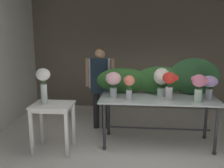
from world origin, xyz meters
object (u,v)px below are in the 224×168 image
(display_table_glass, at_px, (158,106))
(vase_rosy_hydrangea, at_px, (199,85))
(vase_ivory_roses, at_px, (162,79))
(side_table_white, at_px, (53,112))
(vase_blush_snapdragons, at_px, (113,81))
(vase_scarlet_peonies, at_px, (170,83))
(florist, at_px, (100,80))
(vase_coral_stock, at_px, (129,85))
(vase_lilac_freesia, at_px, (210,84))
(vase_white_roses_tall, at_px, (43,81))

(display_table_glass, distance_m, vase_rosy_hydrangea, 0.75)
(display_table_glass, bearing_deg, vase_ivory_roses, 68.97)
(side_table_white, xyz_separation_m, vase_blush_snapdragons, (0.95, 0.38, 0.45))
(display_table_glass, height_order, vase_ivory_roses, vase_ivory_roses)
(vase_scarlet_peonies, bearing_deg, display_table_glass, 141.36)
(side_table_white, xyz_separation_m, florist, (0.62, 1.05, 0.33))
(vase_coral_stock, bearing_deg, display_table_glass, 17.72)
(florist, height_order, vase_rosy_hydrangea, florist)
(display_table_glass, bearing_deg, vase_lilac_freesia, -0.49)
(display_table_glass, xyz_separation_m, vase_ivory_roses, (0.05, 0.13, 0.44))
(vase_lilac_freesia, distance_m, vase_white_roses_tall, 2.69)
(vase_lilac_freesia, height_order, vase_white_roses_tall, vase_white_roses_tall)
(display_table_glass, relative_size, side_table_white, 2.48)
(vase_rosy_hydrangea, relative_size, vase_ivory_roses, 0.90)
(display_table_glass, relative_size, vase_rosy_hydrangea, 4.45)
(display_table_glass, relative_size, vase_lilac_freesia, 4.98)
(display_table_glass, xyz_separation_m, vase_scarlet_peonies, (0.16, -0.12, 0.42))
(side_table_white, bearing_deg, florist, 59.47)
(florist, distance_m, vase_rosy_hydrangea, 1.89)
(vase_lilac_freesia, bearing_deg, display_table_glass, 179.51)
(side_table_white, relative_size, vase_blush_snapdragons, 1.82)
(vase_lilac_freesia, xyz_separation_m, vase_white_roses_tall, (-2.66, -0.41, 0.08))
(florist, distance_m, vase_scarlet_peonies, 1.47)
(vase_white_roses_tall, bearing_deg, florist, 54.63)
(vase_scarlet_peonies, bearing_deg, vase_rosy_hydrangea, -6.07)
(display_table_glass, distance_m, vase_lilac_freesia, 0.90)
(florist, bearing_deg, vase_rosy_hydrangea, -25.62)
(vase_lilac_freesia, relative_size, vase_rosy_hydrangea, 0.89)
(vase_scarlet_peonies, bearing_deg, vase_coral_stock, -176.99)
(side_table_white, distance_m, vase_ivory_roses, 1.91)
(vase_ivory_roses, bearing_deg, vase_scarlet_peonies, -67.48)
(vase_coral_stock, relative_size, vase_white_roses_tall, 0.71)
(vase_coral_stock, bearing_deg, vase_ivory_roses, 27.85)
(vase_white_roses_tall, bearing_deg, vase_ivory_roses, 16.02)
(vase_rosy_hydrangea, relative_size, vase_coral_stock, 1.09)
(vase_lilac_freesia, bearing_deg, vase_blush_snapdragons, -178.98)
(display_table_glass, relative_size, vase_ivory_roses, 3.99)
(side_table_white, distance_m, vase_blush_snapdragons, 1.11)
(vase_coral_stock, bearing_deg, vase_lilac_freesia, 6.61)
(florist, relative_size, vase_scarlet_peonies, 3.49)
(vase_scarlet_peonies, height_order, vase_white_roses_tall, vase_white_roses_tall)
(vase_coral_stock, bearing_deg, vase_scarlet_peonies, 3.01)
(florist, distance_m, vase_lilac_freesia, 2.02)
(vase_scarlet_peonies, relative_size, vase_coral_stock, 1.14)
(florist, bearing_deg, side_table_white, -120.53)
(vase_scarlet_peonies, xyz_separation_m, vase_white_roses_tall, (-2.00, -0.29, 0.06))
(display_table_glass, distance_m, vase_scarlet_peonies, 0.46)
(vase_rosy_hydrangea, distance_m, vase_white_roses_tall, 2.46)
(florist, height_order, vase_white_roses_tall, florist)
(display_table_glass, height_order, side_table_white, display_table_glass)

